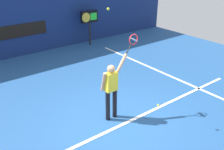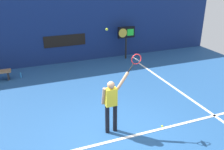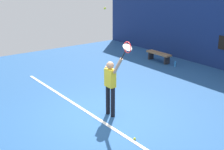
{
  "view_description": "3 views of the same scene",
  "coord_description": "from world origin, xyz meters",
  "px_view_note": "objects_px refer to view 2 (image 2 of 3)",
  "views": [
    {
      "loc": [
        -3.81,
        -4.77,
        4.33
      ],
      "look_at": [
        0.08,
        0.3,
        1.35
      ],
      "focal_mm": 40.95,
      "sensor_mm": 36.0,
      "label": 1
    },
    {
      "loc": [
        -2.27,
        -5.66,
        4.54
      ],
      "look_at": [
        0.34,
        1.04,
        1.53
      ],
      "focal_mm": 39.39,
      "sensor_mm": 36.0,
      "label": 2
    },
    {
      "loc": [
        7.08,
        -4.91,
        4.15
      ],
      "look_at": [
        -0.14,
        0.41,
        1.21
      ],
      "focal_mm": 50.47,
      "sensor_mm": 36.0,
      "label": 3
    }
  ],
  "objects_px": {
    "tennis_ball": "(107,29)",
    "water_bottle": "(21,75)",
    "scoreboard_clock": "(126,34)",
    "tennis_player": "(111,102)",
    "tennis_racket": "(136,60)",
    "spare_ball": "(162,126)"
  },
  "relations": [
    {
      "from": "scoreboard_clock",
      "to": "spare_ball",
      "type": "bearing_deg",
      "value": -104.43
    },
    {
      "from": "tennis_racket",
      "to": "water_bottle",
      "type": "height_order",
      "value": "tennis_racket"
    },
    {
      "from": "spare_ball",
      "to": "water_bottle",
      "type": "bearing_deg",
      "value": 124.42
    },
    {
      "from": "tennis_racket",
      "to": "spare_ball",
      "type": "xyz_separation_m",
      "value": [
        0.84,
        -0.38,
        -2.2
      ]
    },
    {
      "from": "tennis_ball",
      "to": "scoreboard_clock",
      "type": "bearing_deg",
      "value": 61.33
    },
    {
      "from": "spare_ball",
      "to": "tennis_player",
      "type": "bearing_deg",
      "value": 166.38
    },
    {
      "from": "tennis_player",
      "to": "tennis_racket",
      "type": "relative_size",
      "value": 3.21
    },
    {
      "from": "water_bottle",
      "to": "spare_ball",
      "type": "bearing_deg",
      "value": -55.58
    },
    {
      "from": "tennis_ball",
      "to": "water_bottle",
      "type": "bearing_deg",
      "value": 112.26
    },
    {
      "from": "tennis_player",
      "to": "tennis_racket",
      "type": "height_order",
      "value": "tennis_racket"
    },
    {
      "from": "scoreboard_clock",
      "to": "water_bottle",
      "type": "bearing_deg",
      "value": -172.73
    },
    {
      "from": "tennis_ball",
      "to": "tennis_player",
      "type": "bearing_deg",
      "value": 27.83
    },
    {
      "from": "tennis_player",
      "to": "water_bottle",
      "type": "relative_size",
      "value": 7.98
    },
    {
      "from": "tennis_ball",
      "to": "scoreboard_clock",
      "type": "distance_m",
      "value": 7.35
    },
    {
      "from": "tennis_racket",
      "to": "spare_ball",
      "type": "height_order",
      "value": "tennis_racket"
    },
    {
      "from": "tennis_racket",
      "to": "tennis_ball",
      "type": "relative_size",
      "value": 8.76
    },
    {
      "from": "tennis_racket",
      "to": "spare_ball",
      "type": "bearing_deg",
      "value": -24.38
    },
    {
      "from": "tennis_ball",
      "to": "tennis_racket",
      "type": "bearing_deg",
      "value": 4.82
    },
    {
      "from": "tennis_player",
      "to": "scoreboard_clock",
      "type": "height_order",
      "value": "tennis_player"
    },
    {
      "from": "tennis_racket",
      "to": "tennis_ball",
      "type": "height_order",
      "value": "tennis_ball"
    },
    {
      "from": "tennis_player",
      "to": "water_bottle",
      "type": "xyz_separation_m",
      "value": [
        -2.42,
        5.45,
        -0.89
      ]
    },
    {
      "from": "tennis_racket",
      "to": "tennis_ball",
      "type": "xyz_separation_m",
      "value": [
        -0.9,
        -0.08,
        0.97
      ]
    }
  ]
}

